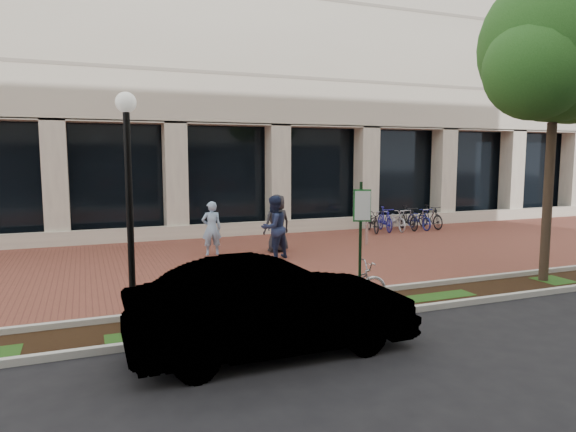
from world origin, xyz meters
name	(u,v)px	position (x,y,z in m)	size (l,w,h in m)	color
ground	(273,258)	(0.00, 0.00, 0.00)	(120.00, 120.00, 0.00)	black
brick_plaza	(273,258)	(0.00, 0.00, 0.01)	(40.00, 9.00, 0.01)	brown
planting_strip	(362,305)	(0.00, -5.25, 0.01)	(40.00, 1.50, 0.01)	black
curb_plaza_side	(345,294)	(0.00, -4.50, 0.06)	(40.00, 0.12, 0.12)	beige
curb_street_side	(382,313)	(0.00, -6.00, 0.06)	(40.00, 0.12, 0.12)	beige
near_office_building	(195,3)	(0.00, 10.47, 10.05)	(40.00, 12.12, 16.00)	beige
parking_sign	(361,230)	(-0.20, -5.50, 1.59)	(0.34, 0.07, 2.51)	#14371A
lamppost	(129,195)	(-4.38, -4.60, 2.33)	(0.36, 0.36, 4.11)	black
street_tree	(557,56)	(5.19, -5.01, 5.31)	(4.20, 3.50, 7.28)	#483729
locked_bicycle	(347,284)	(-0.30, -5.17, 0.45)	(0.60, 1.72, 0.90)	silver
pedestrian_left	(212,228)	(-1.57, 1.12, 0.82)	(0.60, 0.39, 1.65)	#98BDE3
pedestrian_mid	(274,228)	(-0.03, -0.14, 0.93)	(0.90, 0.70, 1.85)	#1E284C
pedestrian_right	(277,223)	(0.47, 0.88, 0.91)	(0.89, 0.58, 1.82)	#27272C
bollard	(367,232)	(3.70, 0.89, 0.45)	(0.12, 0.12, 0.88)	silver
bike_rack_cluster	(402,219)	(6.81, 3.41, 0.47)	(3.50, 1.79, 0.99)	black
sedan_near_curb	(273,306)	(-2.52, -6.90, 0.72)	(1.52, 4.37, 1.44)	silver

